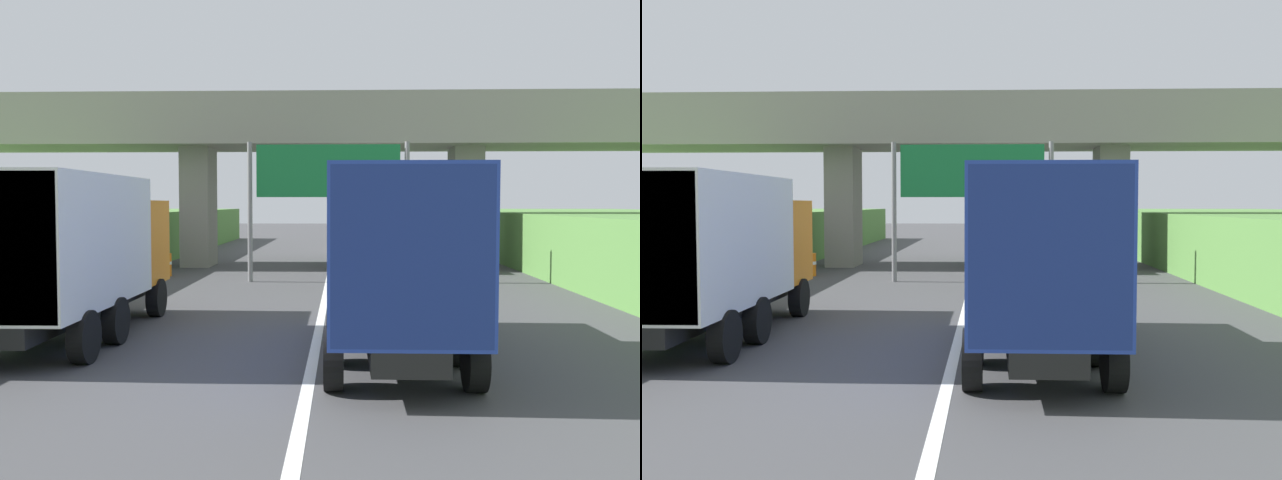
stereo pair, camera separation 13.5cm
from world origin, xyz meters
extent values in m
cube|color=white|center=(0.00, 26.64, 0.00)|extent=(0.20, 93.27, 0.01)
cube|color=gray|center=(0.00, 33.30, 5.95)|extent=(40.00, 4.80, 1.10)
cube|color=gray|center=(0.00, 31.08, 7.05)|extent=(40.00, 0.36, 1.10)
cube|color=gray|center=(0.00, 35.52, 7.05)|extent=(40.00, 0.36, 1.10)
cube|color=gray|center=(-6.08, 33.30, 2.70)|extent=(1.30, 2.20, 5.40)
cube|color=gray|center=(6.08, 33.30, 2.70)|extent=(1.30, 2.20, 5.40)
cylinder|color=slate|center=(-2.85, 26.94, 2.55)|extent=(0.18, 0.18, 5.10)
cylinder|color=slate|center=(2.85, 26.94, 2.55)|extent=(0.18, 0.18, 5.10)
cube|color=#167238|center=(0.00, 26.94, 4.05)|extent=(5.20, 0.12, 1.90)
cube|color=white|center=(0.00, 26.92, 4.05)|extent=(4.89, 0.01, 1.67)
cube|color=black|center=(1.88, 33.38, 0.66)|extent=(1.10, 7.30, 0.36)
cube|color=#236B38|center=(1.88, 35.98, 1.89)|extent=(2.10, 2.10, 2.10)
cube|color=#2D3842|center=(1.88, 37.00, 2.19)|extent=(1.89, 0.06, 0.90)
cube|color=#B7B7B2|center=(1.88, 32.33, 2.14)|extent=(2.30, 5.20, 2.60)
cube|color=gray|center=(1.88, 29.75, 2.14)|extent=(2.21, 0.04, 2.50)
cylinder|color=black|center=(0.91, 35.98, 0.48)|extent=(0.30, 0.96, 0.96)
cylinder|color=black|center=(2.85, 35.98, 0.48)|extent=(0.30, 0.96, 0.96)
cylinder|color=black|center=(0.81, 30.90, 0.48)|extent=(0.30, 0.96, 0.96)
cylinder|color=black|center=(2.95, 30.90, 0.48)|extent=(0.30, 0.96, 0.96)
cylinder|color=black|center=(0.81, 32.59, 0.48)|extent=(0.30, 0.96, 0.96)
cylinder|color=black|center=(2.95, 32.59, 0.48)|extent=(0.30, 0.96, 0.96)
cube|color=black|center=(-5.15, 16.62, 0.66)|extent=(1.10, 7.30, 0.36)
cube|color=orange|center=(-5.15, 19.22, 1.89)|extent=(2.10, 2.10, 2.10)
cube|color=#2D3842|center=(-5.15, 20.24, 2.19)|extent=(1.89, 0.06, 0.90)
cube|color=silver|center=(-5.15, 15.57, 2.14)|extent=(2.30, 5.20, 2.60)
cylinder|color=black|center=(-6.12, 19.22, 0.48)|extent=(0.30, 0.96, 0.96)
cylinder|color=black|center=(-4.18, 19.22, 0.48)|extent=(0.30, 0.96, 0.96)
cylinder|color=black|center=(-4.08, 14.14, 0.48)|extent=(0.30, 0.96, 0.96)
cylinder|color=black|center=(-6.22, 15.83, 0.48)|extent=(0.30, 0.96, 0.96)
cylinder|color=black|center=(-4.08, 15.83, 0.48)|extent=(0.30, 0.96, 0.96)
cube|color=black|center=(1.48, 15.01, 0.66)|extent=(1.10, 7.30, 0.36)
cube|color=#233D9E|center=(1.48, 17.61, 1.89)|extent=(2.10, 2.10, 2.10)
cube|color=#2D3842|center=(1.48, 18.63, 2.19)|extent=(1.89, 0.06, 0.90)
cube|color=#233D9E|center=(1.48, 13.96, 2.14)|extent=(2.30, 5.20, 2.60)
cube|color=navy|center=(1.48, 11.38, 2.14)|extent=(2.21, 0.04, 2.50)
cylinder|color=black|center=(0.51, 17.61, 0.48)|extent=(0.30, 0.96, 0.96)
cylinder|color=black|center=(2.45, 17.61, 0.48)|extent=(0.30, 0.96, 0.96)
cylinder|color=black|center=(0.41, 12.53, 0.48)|extent=(0.30, 0.96, 0.96)
cylinder|color=black|center=(2.55, 12.53, 0.48)|extent=(0.30, 0.96, 0.96)
cylinder|color=black|center=(0.41, 14.22, 0.48)|extent=(0.30, 0.96, 0.96)
cylinder|color=black|center=(2.55, 14.22, 0.48)|extent=(0.30, 0.96, 0.96)
cube|color=silver|center=(1.93, 43.08, 0.70)|extent=(1.76, 4.10, 0.76)
cube|color=silver|center=(1.93, 42.93, 1.40)|extent=(1.56, 1.90, 0.64)
cube|color=#2D3842|center=(1.93, 42.01, 1.40)|extent=(1.44, 0.06, 0.54)
cylinder|color=black|center=(1.11, 44.35, 0.32)|extent=(0.22, 0.64, 0.64)
cylinder|color=black|center=(2.75, 44.35, 0.32)|extent=(0.22, 0.64, 0.64)
cylinder|color=black|center=(1.11, 41.81, 0.32)|extent=(0.22, 0.64, 0.64)
cylinder|color=black|center=(2.75, 41.81, 0.32)|extent=(0.22, 0.64, 0.64)
cylinder|color=orange|center=(-6.61, 18.40, 0.45)|extent=(0.56, 0.56, 0.90)
cylinder|color=white|center=(-6.61, 18.40, 0.52)|extent=(0.57, 0.57, 0.12)
cylinder|color=orange|center=(-6.55, 23.57, 0.45)|extent=(0.56, 0.56, 0.90)
cylinder|color=white|center=(-6.55, 23.57, 0.52)|extent=(0.57, 0.57, 0.12)
cylinder|color=orange|center=(-6.50, 28.74, 0.45)|extent=(0.56, 0.56, 0.90)
cylinder|color=white|center=(-6.50, 28.74, 0.52)|extent=(0.57, 0.57, 0.12)
cylinder|color=orange|center=(-6.54, 33.91, 0.45)|extent=(0.56, 0.56, 0.90)
cylinder|color=white|center=(-6.54, 33.91, 0.52)|extent=(0.57, 0.57, 0.12)
camera|label=1|loc=(0.55, 2.27, 2.86)|focal=38.15mm
camera|label=2|loc=(0.68, 2.28, 2.86)|focal=38.15mm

